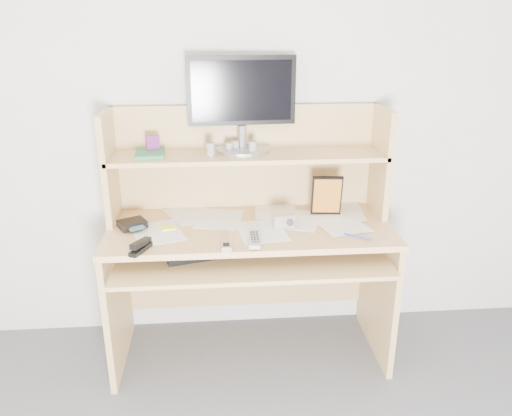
{
  "coord_description": "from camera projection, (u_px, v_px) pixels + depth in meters",
  "views": [
    {
      "loc": [
        -0.15,
        -0.8,
        1.7
      ],
      "look_at": [
        0.03,
        1.43,
        0.86
      ],
      "focal_mm": 35.0,
      "sensor_mm": 36.0,
      "label": 1
    }
  ],
  "objects": [
    {
      "name": "blue_pen",
      "position": [
        358.0,
        237.0,
        2.32
      ],
      "size": [
        0.12,
        0.08,
        0.01
      ],
      "primitive_type": "cylinder",
      "rotation": [
        1.57,
        0.0,
        0.96
      ],
      "color": "#172DB3",
      "rests_on": "paper_clutter"
    },
    {
      "name": "stapler",
      "position": [
        140.0,
        246.0,
        2.18
      ],
      "size": [
        0.09,
        0.14,
        0.04
      ],
      "primitive_type": "cube",
      "rotation": [
        0.0,
        0.0,
        -0.42
      ],
      "color": "black",
      "rests_on": "paper_clutter"
    },
    {
      "name": "card_box",
      "position": [
        153.0,
        145.0,
        2.48
      ],
      "size": [
        0.07,
        0.04,
        0.09
      ],
      "primitive_type": "cube",
      "rotation": [
        0.0,
        0.0,
        0.38
      ],
      "color": "#AA1627",
      "rests_on": "desk"
    },
    {
      "name": "shelf_book",
      "position": [
        150.0,
        154.0,
        2.45
      ],
      "size": [
        0.15,
        0.2,
        0.02
      ],
      "primitive_type": "cube",
      "rotation": [
        0.0,
        0.0,
        0.07
      ],
      "color": "#388C5C",
      "rests_on": "desk"
    },
    {
      "name": "wallet",
      "position": [
        132.0,
        224.0,
        2.44
      ],
      "size": [
        0.16,
        0.15,
        0.03
      ],
      "primitive_type": "cube",
      "rotation": [
        0.0,
        0.0,
        0.5
      ],
      "color": "black",
      "rests_on": "paper_clutter"
    },
    {
      "name": "digital_camera",
      "position": [
        284.0,
        221.0,
        2.43
      ],
      "size": [
        0.1,
        0.05,
        0.06
      ],
      "primitive_type": "cube",
      "rotation": [
        0.0,
        0.0,
        0.11
      ],
      "color": "#ACACAE",
      "rests_on": "paper_clutter"
    },
    {
      "name": "chip_stack_a",
      "position": [
        235.0,
        146.0,
        2.52
      ],
      "size": [
        0.04,
        0.04,
        0.06
      ],
      "primitive_type": "cylinder",
      "rotation": [
        0.0,
        0.0,
        -0.03
      ],
      "color": "black",
      "rests_on": "desk"
    },
    {
      "name": "chip_stack_c",
      "position": [
        229.0,
        148.0,
        2.5
      ],
      "size": [
        0.05,
        0.05,
        0.05
      ],
      "primitive_type": "cylinder",
      "rotation": [
        0.0,
        0.0,
        -0.22
      ],
      "color": "black",
      "rests_on": "desk"
    },
    {
      "name": "tv_remote",
      "position": [
        255.0,
        239.0,
        2.28
      ],
      "size": [
        0.07,
        0.18,
        0.02
      ],
      "primitive_type": "cube",
      "rotation": [
        0.0,
        0.0,
        -0.09
      ],
      "color": "#ADACA7",
      "rests_on": "paper_clutter"
    },
    {
      "name": "desk",
      "position": [
        249.0,
        230.0,
        2.57
      ],
      "size": [
        1.4,
        0.7,
        1.3
      ],
      "color": "#D9B26F",
      "rests_on": "floor"
    },
    {
      "name": "chip_stack_b",
      "position": [
        211.0,
        150.0,
        2.43
      ],
      "size": [
        0.04,
        0.04,
        0.07
      ],
      "primitive_type": "cylinder",
      "rotation": [
        0.0,
        0.0,
        0.03
      ],
      "color": "white",
      "rests_on": "desk"
    },
    {
      "name": "keyboard",
      "position": [
        218.0,
        248.0,
        2.43
      ],
      "size": [
        0.55,
        0.31,
        0.04
      ],
      "rotation": [
        0.0,
        0.0,
        0.26
      ],
      "color": "black",
      "rests_on": "desk"
    },
    {
      "name": "monitor",
      "position": [
        242.0,
        101.0,
        2.48
      ],
      "size": [
        0.54,
        0.27,
        0.47
      ],
      "rotation": [
        0.0,
        0.0,
        0.07
      ],
      "color": "#9B9CA0",
      "rests_on": "desk"
    },
    {
      "name": "chip_stack_d",
      "position": [
        253.0,
        148.0,
        2.46
      ],
      "size": [
        0.05,
        0.05,
        0.07
      ],
      "primitive_type": "cylinder",
      "rotation": [
        0.0,
        0.0,
        0.23
      ],
      "color": "silver",
      "rests_on": "desk"
    },
    {
      "name": "sticky_note_pad",
      "position": [
        168.0,
        228.0,
        2.44
      ],
      "size": [
        0.08,
        0.08,
        0.01
      ],
      "primitive_type": "cube",
      "rotation": [
        0.0,
        0.0,
        0.26
      ],
      "color": "yellow",
      "rests_on": "desk"
    },
    {
      "name": "back_wall",
      "position": [
        245.0,
        114.0,
        2.6
      ],
      "size": [
        3.6,
        0.04,
        2.5
      ],
      "primitive_type": "cube",
      "color": "silver",
      "rests_on": "floor"
    },
    {
      "name": "game_case",
      "position": [
        327.0,
        196.0,
        2.55
      ],
      "size": [
        0.16,
        0.03,
        0.22
      ],
      "primitive_type": "cube",
      "rotation": [
        0.0,
        0.0,
        -0.11
      ],
      "color": "black",
      "rests_on": "paper_clutter"
    },
    {
      "name": "paper_clutter",
      "position": [
        250.0,
        225.0,
        2.47
      ],
      "size": [
        1.32,
        0.54,
        0.01
      ],
      "primitive_type": "cube",
      "color": "white",
      "rests_on": "desk"
    },
    {
      "name": "flip_phone",
      "position": [
        226.0,
        245.0,
        2.22
      ],
      "size": [
        0.05,
        0.09,
        0.02
      ],
      "primitive_type": "cube",
      "rotation": [
        0.0,
        0.0,
        0.02
      ],
      "color": "#ADADAF",
      "rests_on": "paper_clutter"
    }
  ]
}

